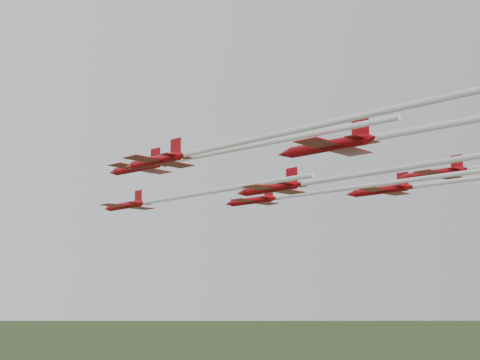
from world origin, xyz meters
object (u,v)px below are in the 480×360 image
jet_row2_right (323,191)px  jet_row3_mid (321,181)px  jet_row3_right (456,181)px  jet_row2_left (184,159)px  jet_row4_left (456,122)px  jet_lead (160,200)px  jet_row3_left (212,148)px

jet_row2_right → jet_row3_mid: bearing=-143.8°
jet_row3_mid → jet_row3_right: size_ratio=0.83×
jet_row2_left → jet_row2_right: bearing=-15.8°
jet_row2_left → jet_row4_left: jet_row2_left is taller
jet_row2_left → jet_row3_mid: bearing=-46.3°
jet_lead → jet_row3_mid: (9.96, -27.34, -0.30)m
jet_row2_left → jet_row3_right: bearing=-32.4°
jet_row2_left → jet_row2_right: jet_row2_left is taller
jet_row3_mid → jet_row4_left: 23.95m
jet_lead → jet_row3_left: jet_row3_left is taller
jet_row3_left → jet_row3_right: jet_row3_right is taller
jet_row2_left → jet_row3_mid: jet_row2_left is taller
jet_row3_right → jet_lead: bearing=122.7°
jet_row2_left → jet_row3_left: 15.28m
jet_lead → jet_row3_mid: bearing=-85.2°
jet_row3_right → jet_row2_left: bearing=151.5°
jet_row2_right → jet_row3_right: size_ratio=1.02×
jet_row3_left → jet_row2_left: bearing=59.9°
jet_row2_right → jet_row2_left: bearing=166.7°
jet_lead → jet_row4_left: jet_row4_left is taller
jet_lead → jet_row3_right: (31.59, -28.26, 1.28)m
jet_row3_left → jet_lead: bearing=59.6°
jet_row2_right → jet_row3_right: 17.93m
jet_lead → jet_row3_right: 42.41m
jet_row4_left → jet_row3_left: bearing=116.4°
jet_row2_left → jet_row2_right: size_ratio=0.79×
jet_lead → jet_row3_mid: jet_lead is taller
jet_lead → jet_row2_left: size_ratio=1.05×
jet_row2_right → jet_row3_left: 29.65m
jet_row3_left → jet_row3_mid: size_ratio=0.94×
jet_row3_mid → jet_lead: bearing=95.4°
jet_row2_left → jet_row3_mid: 16.80m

